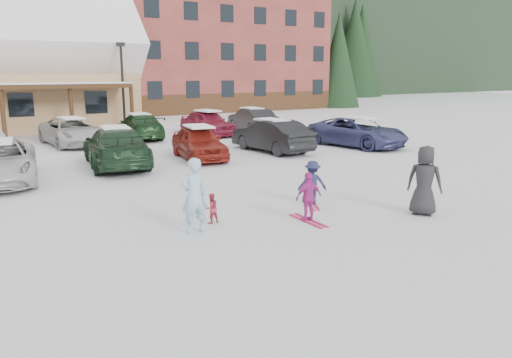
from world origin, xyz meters
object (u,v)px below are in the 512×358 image
toddler_red (211,208)px  parked_car_6 (357,132)px  lamp_post (123,80)px  bystander_dark (425,180)px  parked_car_10 (72,132)px  parked_car_4 (199,143)px  parked_car_12 (208,123)px  parked_car_5 (272,136)px  child_magenta (309,197)px  adult_skier (194,196)px  parked_car_13 (252,120)px  alpine_hotel (178,21)px  child_navy (312,183)px  parked_car_11 (140,126)px  parked_car_3 (116,147)px

toddler_red → parked_car_6: bearing=-148.9°
lamp_post → bystander_dark: 24.30m
parked_car_6 → parked_car_10: 14.58m
parked_car_4 → parked_car_12: (4.04, 7.20, 0.02)m
lamp_post → parked_car_10: size_ratio=1.09×
lamp_post → parked_car_5: lamp_post is taller
parked_car_4 → child_magenta: bearing=-90.4°
adult_skier → bystander_dark: (5.78, -1.81, 0.03)m
toddler_red → parked_car_13: bearing=-126.1°
alpine_hotel → child_magenta: size_ratio=24.76×
child_magenta → toddler_red: bearing=-26.2°
child_navy → parked_car_10: size_ratio=0.25×
toddler_red → bystander_dark: 5.61m
alpine_hotel → parked_car_11: size_ratio=6.50×
parked_car_12 → parked_car_13: size_ratio=0.97×
parked_car_5 → alpine_hotel: bearing=-108.9°
lamp_post → child_navy: 22.03m
parked_car_5 → parked_car_11: (-3.72, 7.82, -0.06)m
adult_skier → bystander_dark: bearing=162.9°
toddler_red → child_magenta: child_magenta is taller
parked_car_12 → parked_car_10: bearing=174.7°
adult_skier → parked_car_3: bearing=-95.7°
alpine_hotel → parked_car_13: (-4.05, -20.64, -7.89)m
bystander_dark → parked_car_3: size_ratio=0.34×
bystander_dark → parked_car_12: bearing=-39.9°
parked_car_4 → lamp_post: bearing=95.5°
toddler_red → parked_car_3: parked_car_3 is taller
adult_skier → parked_car_10: adult_skier is taller
alpine_hotel → child_magenta: bearing=-109.0°
lamp_post → adult_skier: 23.15m
parked_car_13 → alpine_hotel: bearing=-95.2°
bystander_dark → parked_car_5: size_ratio=0.40×
adult_skier → child_magenta: bearing=166.6°
parked_car_3 → parked_car_6: parked_car_3 is taller
adult_skier → parked_car_12: adult_skier is taller
parked_car_13 → lamp_post: bearing=-35.3°
alpine_hotel → parked_car_12: (-7.35, -21.00, -7.89)m
child_navy → bystander_dark: size_ratio=0.68×
parked_car_10 → parked_car_11: parked_car_10 is taller
parked_car_4 → parked_car_3: bearing=-172.6°
parked_car_10 → parked_car_12: 7.77m
adult_skier → parked_car_6: size_ratio=0.34×
child_magenta → parked_car_11: 17.80m
adult_skier → parked_car_4: size_ratio=0.43×
toddler_red → parked_car_12: 17.76m
parked_car_3 → parked_car_4: bearing=-173.2°
parked_car_12 → alpine_hotel: bearing=65.4°
child_magenta → parked_car_10: 17.21m
parked_car_3 → parked_car_13: (10.91, 7.43, -0.05)m
parked_car_10 → parked_car_11: 3.87m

